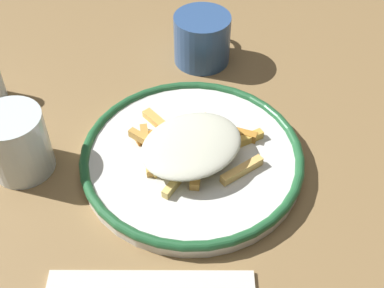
{
  "coord_description": "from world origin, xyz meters",
  "views": [
    {
      "loc": [
        -0.46,
        -0.03,
        0.52
      ],
      "look_at": [
        0.0,
        0.0,
        0.04
      ],
      "focal_mm": 47.26,
      "sensor_mm": 36.0,
      "label": 1
    }
  ],
  "objects": [
    {
      "name": "coffee_mug",
      "position": [
        0.24,
        -0.0,
        0.04
      ],
      "size": [
        0.12,
        0.09,
        0.08
      ],
      "color": "#32538A",
      "rests_on": "ground_plane"
    },
    {
      "name": "water_glass",
      "position": [
        -0.02,
        0.23,
        0.05
      ],
      "size": [
        0.08,
        0.08,
        0.09
      ],
      "primitive_type": "cylinder",
      "color": "silver",
      "rests_on": "ground_plane"
    },
    {
      "name": "fries_heap",
      "position": [
        -0.0,
        0.0,
        0.04
      ],
      "size": [
        0.17,
        0.19,
        0.04
      ],
      "color": "#F4BB62",
      "rests_on": "plate"
    },
    {
      "name": "ground_plane",
      "position": [
        0.0,
        0.0,
        0.0
      ],
      "size": [
        2.6,
        2.6,
        0.0
      ],
      "primitive_type": "plane",
      "color": "olive"
    },
    {
      "name": "plate",
      "position": [
        0.0,
        0.0,
        0.01
      ],
      "size": [
        0.3,
        0.3,
        0.03
      ],
      "color": "silver",
      "rests_on": "ground_plane"
    }
  ]
}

